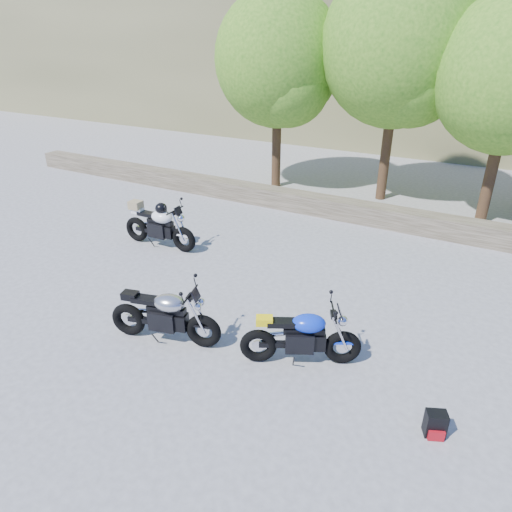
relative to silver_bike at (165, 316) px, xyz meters
The scene contains 8 objects.
ground 1.17m from the silver_bike, 74.09° to the left, with size 90.00×90.00×0.00m, color slate.
stone_wall 6.55m from the silver_bike, 87.40° to the left, with size 22.00×0.55×0.50m, color #463D2E.
tree_decid_left 9.02m from the silver_bike, 104.38° to the left, with size 3.67×3.67×5.62m.
tree_decid_mid 9.37m from the silver_bike, 82.02° to the left, with size 4.08×4.08×6.24m.
silver_bike is the anchor object (origin of this frame).
white_bike 3.71m from the silver_bike, 131.33° to the left, with size 1.93×0.61×1.07m.
blue_bike 2.16m from the silver_bike, 14.61° to the left, with size 1.66×0.94×0.90m.
backpack 4.09m from the silver_bike, ahead, with size 0.30×0.28×0.34m.
Camera 1 is at (3.85, -5.60, 4.43)m, focal length 32.00 mm.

